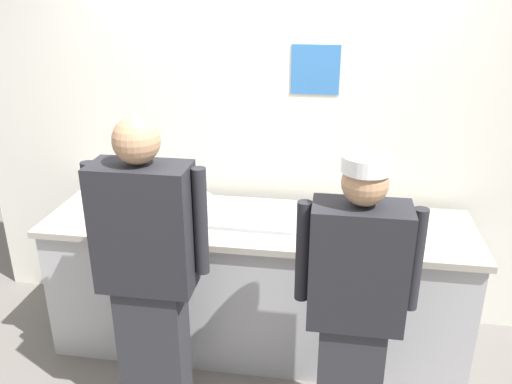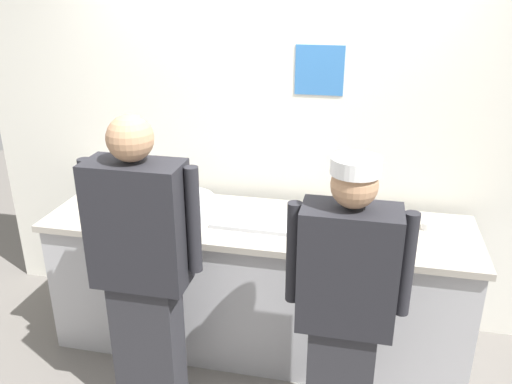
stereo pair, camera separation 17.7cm
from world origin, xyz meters
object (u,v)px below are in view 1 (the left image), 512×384
chef_center (355,304)px  squeeze_bottle_primary (354,206)px  mixing_bowl_steel (186,208)px  ramekin_yellow_sauce (152,201)px  deli_cup (101,206)px  plate_stack_front (320,230)px  chef_near_left (148,272)px  ramekin_red_sauce (426,221)px  ramekin_orange_sauce (366,225)px  ramekin_green_sauce (328,213)px  sheet_tray (255,219)px

chef_center → squeeze_bottle_primary: chef_center is taller
mixing_bowl_steel → squeeze_bottle_primary: squeeze_bottle_primary is taller
ramekin_yellow_sauce → deli_cup: bearing=-144.2°
chef_center → squeeze_bottle_primary: bearing=90.0°
chef_center → plate_stack_front: (-0.19, 0.61, 0.08)m
mixing_bowl_steel → ramekin_yellow_sauce: 0.31m
chef_near_left → ramekin_yellow_sauce: size_ratio=18.39×
chef_near_left → deli_cup: chef_near_left is taller
squeeze_bottle_primary → chef_near_left: bearing=-141.9°
mixing_bowl_steel → deli_cup: 0.54m
ramekin_red_sauce → ramekin_orange_sauce: bearing=-161.5°
ramekin_green_sauce → deli_cup: deli_cup is taller
mixing_bowl_steel → ramekin_orange_sauce: (1.11, -0.01, -0.03)m
ramekin_orange_sauce → ramekin_red_sauce: bearing=18.5°
chef_center → mixing_bowl_steel: size_ratio=4.57×
chef_near_left → squeeze_bottle_primary: chef_near_left is taller
ramekin_orange_sauce → deli_cup: size_ratio=0.86×
chef_center → ramekin_yellow_sauce: (-1.30, 0.87, 0.08)m
ramekin_green_sauce → ramekin_yellow_sauce: bearing=179.3°
ramekin_yellow_sauce → chef_near_left: bearing=-72.1°
mixing_bowl_steel → deli_cup: (-0.54, -0.05, -0.01)m
mixing_bowl_steel → sheet_tray: 0.44m
chef_near_left → squeeze_bottle_primary: bearing=38.1°
plate_stack_front → ramekin_orange_sauce: same height
plate_stack_front → ramekin_orange_sauce: (0.27, 0.11, 0.00)m
ramekin_red_sauce → ramekin_green_sauce: bearing=178.0°
mixing_bowl_steel → sheet_tray: (0.44, 0.00, -0.05)m
chef_center → deli_cup: bearing=156.5°
squeeze_bottle_primary → deli_cup: size_ratio=1.68×
chef_near_left → sheet_tray: chef_near_left is taller
sheet_tray → plate_stack_front: bearing=-16.3°
deli_cup → ramekin_green_sauce: bearing=7.2°
ramekin_yellow_sauce → ramekin_orange_sauce: bearing=-6.4°
sheet_tray → ramekin_orange_sauce: (0.67, -0.01, 0.01)m
sheet_tray → ramekin_green_sauce: ramekin_green_sauce is taller
plate_stack_front → ramekin_yellow_sauce: 1.14m
chef_near_left → sheet_tray: bearing=57.1°
plate_stack_front → sheet_tray: bearing=163.7°
chef_near_left → mixing_bowl_steel: 0.68m
chef_near_left → sheet_tray: 0.81m
ramekin_orange_sauce → ramekin_green_sauce: ramekin_orange_sauce is taller
sheet_tray → ramekin_red_sauce: bearing=6.0°
mixing_bowl_steel → ramekin_red_sauce: (1.47, 0.11, -0.04)m
sheet_tray → squeeze_bottle_primary: bearing=12.3°
ramekin_green_sauce → squeeze_bottle_primary: bearing=0.1°
plate_stack_front → ramekin_red_sauce: (0.63, 0.23, 0.00)m
ramekin_yellow_sauce → chef_center: bearing=-33.8°
chef_near_left → chef_center: chef_near_left is taller
ramekin_red_sauce → deli_cup: deli_cup is taller
chef_near_left → ramekin_orange_sauce: 1.30m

